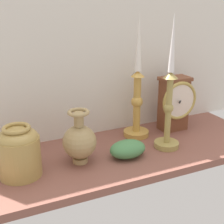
{
  "coord_description": "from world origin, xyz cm",
  "views": [
    {
      "loc": [
        -43.87,
        -85.52,
        48.09
      ],
      "look_at": [
        -4.31,
        0.0,
        14.0
      ],
      "focal_mm": 52.09,
      "sensor_mm": 36.0,
      "label": 1
    }
  ],
  "objects": [
    {
      "name": "back_wall",
      "position": [
        0.0,
        18.5,
        32.5
      ],
      "size": [
        120.0,
        2.0,
        65.0
      ],
      "primitive_type": "cube",
      "color": "silver",
      "rests_on": "ground_plane"
    },
    {
      "name": "ground_plane",
      "position": [
        0.0,
        0.0,
        -1.2
      ],
      "size": [
        100.0,
        36.0,
        2.4
      ],
      "primitive_type": "cube",
      "color": "brown"
    },
    {
      "name": "candlestick_tall_left",
      "position": [
        14.05,
        -3.73,
        14.78
      ],
      "size": [
        8.22,
        8.22,
        43.76
      ],
      "color": "#A38E4B",
      "rests_on": "ground_plane"
    },
    {
      "name": "brass_vase_jar",
      "position": [
        -33.44,
        -1.58,
        7.69
      ],
      "size": [
        11.92,
        11.92,
        14.87
      ],
      "color": "#AC8B48",
      "rests_on": "ground_plane"
    },
    {
      "name": "candlestick_tall_center",
      "position": [
        9.43,
        8.86,
        14.51
      ],
      "size": [
        9.12,
        9.12,
        43.46
      ],
      "color": "gold",
      "rests_on": "ground_plane"
    },
    {
      "name": "brass_vase_bulbous",
      "position": [
        -15.7,
        -1.52,
        7.15
      ],
      "size": [
        10.23,
        10.23,
        16.7
      ],
      "color": "tan",
      "rests_on": "ground_plane"
    },
    {
      "name": "mantel_clock",
      "position": [
        24.81,
        7.85,
        10.61
      ],
      "size": [
        14.3,
        9.38,
        20.12
      ],
      "color": "brown",
      "rests_on": "ground_plane"
    },
    {
      "name": "ivy_sprig",
      "position": [
        -1.08,
        -4.65,
        2.74
      ],
      "size": [
        11.74,
        8.22,
        5.47
      ],
      "color": "#49834C",
      "rests_on": "ground_plane"
    }
  ]
}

